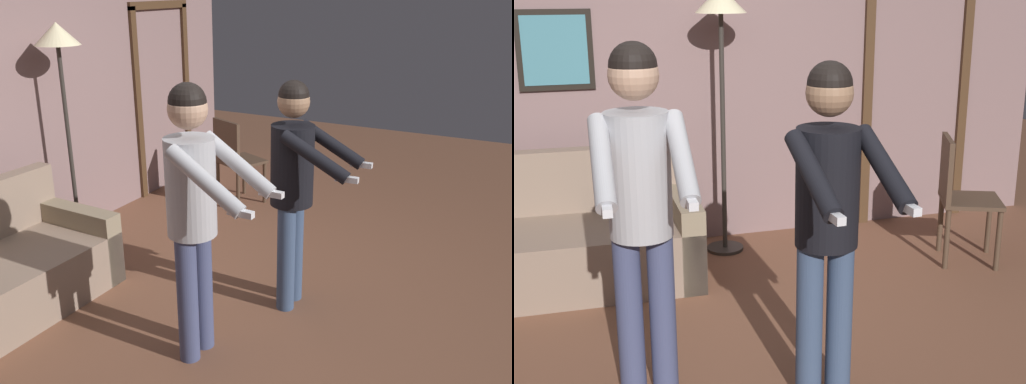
# 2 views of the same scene
# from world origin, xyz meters

# --- Properties ---
(ground_plane) EXTENTS (12.00, 12.00, 0.00)m
(ground_plane) POSITION_xyz_m (0.00, 0.00, 0.00)
(ground_plane) COLOR brown
(back_wall_assembly) EXTENTS (6.40, 0.10, 2.60)m
(back_wall_assembly) POSITION_xyz_m (0.02, 2.15, 1.30)
(back_wall_assembly) COLOR gray
(back_wall_assembly) RESTS_ON ground_plane
(couch) EXTENTS (1.92, 0.89, 0.87)m
(couch) POSITION_xyz_m (-0.89, 1.51, 0.28)
(couch) COLOR gray
(couch) RESTS_ON ground_plane
(torchiere_lamp) EXTENTS (0.37, 0.37, 1.97)m
(torchiere_lamp) POSITION_xyz_m (0.36, 1.81, 1.68)
(torchiere_lamp) COLOR #332D28
(torchiere_lamp) RESTS_ON ground_plane
(person_standing_left) EXTENTS (0.44, 0.67, 1.75)m
(person_standing_left) POSITION_xyz_m (-0.48, -0.04, 1.06)
(person_standing_left) COLOR #444C72
(person_standing_left) RESTS_ON ground_plane
(person_standing_right) EXTENTS (0.45, 0.67, 1.66)m
(person_standing_right) POSITION_xyz_m (0.36, -0.31, 1.00)
(person_standing_right) COLOR #3B4E6F
(person_standing_right) RESTS_ON ground_plane
(dining_chair_distant) EXTENTS (0.55, 0.55, 0.93)m
(dining_chair_distant) POSITION_xyz_m (1.95, 1.10, 0.53)
(dining_chair_distant) COLOR #4C3828
(dining_chair_distant) RESTS_ON ground_plane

